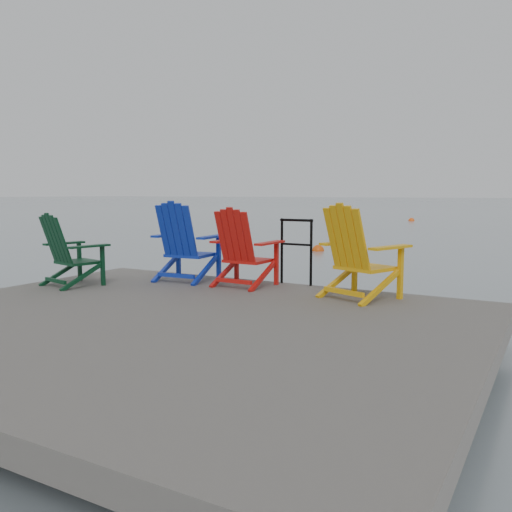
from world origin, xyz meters
The scene contains 9 objects.
ground centered at (0.00, 0.00, 0.00)m, with size 400.00×400.00×0.00m, color gray.
dock centered at (0.00, 0.00, 0.35)m, with size 6.00×5.00×1.40m.
handrail centered at (0.25, 2.45, 1.04)m, with size 0.48×0.04×0.90m.
chair_green centered at (-2.35, 0.85, 0.98)m, with size 0.87×0.82×0.96m.
chair_blue centered at (-1.26, 1.96, 1.06)m, with size 0.93×0.87×1.10m.
chair_red centered at (-0.31, 1.96, 1.02)m, with size 0.84×0.78×1.03m.
chair_yellow centered at (1.31, 1.90, 1.05)m, with size 1.05×1.01×1.10m.
buoy_a centered at (-3.00, 10.90, 0.00)m, with size 0.37×0.37×0.37m, color #D5490C.
buoy_b centered at (-4.81, 30.04, 0.00)m, with size 0.38×0.38×0.38m, color #F9520E.
Camera 1 is at (3.38, -4.20, 1.75)m, focal length 38.00 mm.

